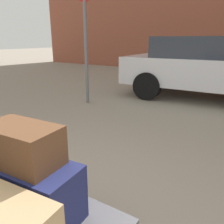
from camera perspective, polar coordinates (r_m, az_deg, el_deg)
name	(u,v)px	position (r m, az deg, el deg)	size (l,w,h in m)	color
duffel_bag_navy_stacked_top	(27,188)	(1.54, -20.06, -17.12)	(0.67, 0.30, 0.34)	#191E47
duffel_bag_brown_topmost_pile	(22,145)	(1.41, -21.25, -7.47)	(0.45, 0.26, 0.23)	#51331E
parked_car	(217,67)	(5.95, 24.39, 10.09)	(4.38, 2.07, 1.42)	silver
no_parking_sign	(85,28)	(5.09, -6.55, 19.73)	(0.50, 0.07, 2.57)	slate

